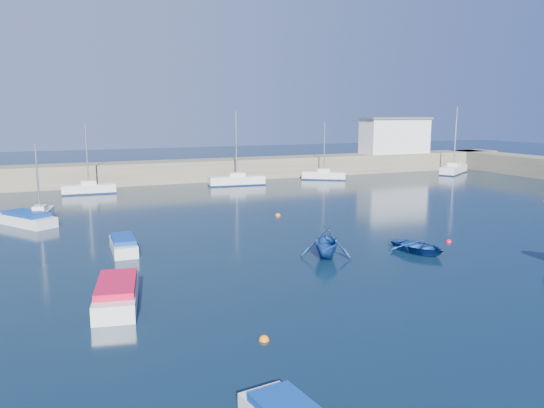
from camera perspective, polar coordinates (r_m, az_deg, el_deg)
name	(u,v)px	position (r m, az deg, el deg)	size (l,w,h in m)	color
ground	(439,290)	(27.75, 17.51, -8.82)	(220.00, 220.00, 0.00)	black
back_wall	(198,170)	(68.54, -7.97, 3.61)	(96.00, 4.50, 2.60)	#6F6854
right_arm	(541,167)	(80.64, 26.97, 3.56)	(4.50, 32.00, 2.60)	#6F6854
harbor_office	(395,136)	(81.19, 13.05, 7.10)	(10.00, 4.00, 5.00)	silver
sailboat_3	(40,216)	(45.91, -23.65, -1.17)	(2.19, 4.77, 6.25)	silver
sailboat_5	(89,189)	(60.16, -19.09, 1.58)	(5.57, 1.75, 7.34)	silver
sailboat_6	(237,180)	(63.70, -3.82, 2.58)	(6.82, 2.46, 8.76)	silver
sailboat_7	(324,175)	(69.20, 5.60, 3.10)	(5.57, 4.33, 7.44)	silver
sailboat_8	(454,169)	(79.88, 18.96, 3.56)	(7.10, 5.66, 9.38)	silver
motorboat_0	(117,293)	(25.44, -16.34, -9.21)	(2.65, 5.29, 1.13)	silver
motorboat_1	(123,245)	(34.60, -15.71, -4.24)	(1.51, 4.03, 0.98)	silver
motorboat_2	(27,219)	(45.18, -24.86, -1.47)	(4.45, 5.34, 1.07)	silver
dinghy_center	(418,247)	(34.41, 15.47, -4.46)	(2.55, 3.57, 0.74)	navy
dinghy_left	(326,242)	(32.21, 5.86, -4.09)	(3.05, 3.54, 1.86)	navy
buoy_0	(264,340)	(21.06, -0.86, -14.45)	(0.41, 0.41, 0.41)	orange
buoy_1	(449,242)	(37.77, 18.46, -3.92)	(0.41, 0.41, 0.41)	red
buoy_3	(278,216)	(44.84, 0.64, -1.28)	(0.44, 0.44, 0.44)	orange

